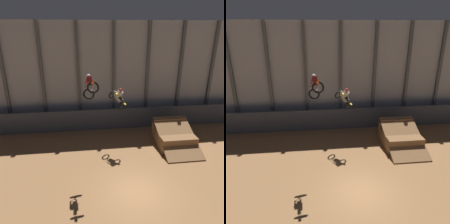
{
  "view_description": "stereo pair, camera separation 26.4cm",
  "coord_description": "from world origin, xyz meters",
  "views": [
    {
      "loc": [
        -2.89,
        -10.41,
        9.34
      ],
      "look_at": [
        -0.85,
        5.17,
        3.33
      ],
      "focal_mm": 35.0,
      "sensor_mm": 36.0,
      "label": 1
    },
    {
      "loc": [
        -2.62,
        -10.44,
        9.34
      ],
      "look_at": [
        -0.85,
        5.17,
        3.33
      ],
      "focal_mm": 35.0,
      "sensor_mm": 36.0,
      "label": 2
    }
  ],
  "objects": [
    {
      "name": "ground_plane",
      "position": [
        0.0,
        0.0,
        0.0
      ],
      "size": [
        60.0,
        60.0,
        0.0
      ],
      "primitive_type": "plane",
      "color": "#996B42"
    },
    {
      "name": "arena_back_wall",
      "position": [
        0.0,
        10.65,
        5.04
      ],
      "size": [
        32.0,
        0.4,
        10.08
      ],
      "color": "#A3A8B2",
      "rests_on": "ground_plane"
    },
    {
      "name": "lower_barrier",
      "position": [
        0.0,
        9.24,
        1.03
      ],
      "size": [
        31.36,
        0.2,
        2.06
      ],
      "color": "#474C56",
      "rests_on": "ground_plane"
    },
    {
      "name": "dirt_ramp",
      "position": [
        4.5,
        5.51,
        0.71
      ],
      "size": [
        2.99,
        4.32,
        2.1
      ],
      "color": "olive",
      "rests_on": "ground_plane"
    },
    {
      "name": "rider_bike_left_air",
      "position": [
        -2.53,
        2.51,
        6.03
      ],
      "size": [
        1.05,
        1.78,
        1.68
      ],
      "rotation": [
        -0.55,
        0.0,
        0.2
      ],
      "color": "black"
    },
    {
      "name": "rider_bike_right_air",
      "position": [
        -0.27,
        5.79,
        4.28
      ],
      "size": [
        1.47,
        1.82,
        1.68
      ],
      "rotation": [
        0.42,
        0.0,
        0.53
      ],
      "color": "black"
    }
  ]
}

